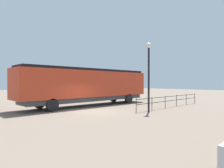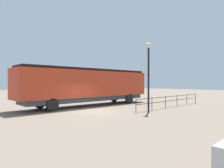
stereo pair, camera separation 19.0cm
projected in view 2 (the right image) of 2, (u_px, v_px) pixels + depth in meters
ground_plane at (94, 111)px, 16.80m from camera, size 120.00×120.00×0.00m
locomotive at (93, 85)px, 21.38m from camera, size 2.91×15.28×3.93m
lamp_post at (149, 66)px, 16.15m from camera, size 0.44×0.44×5.77m
platform_fence at (171, 99)px, 19.74m from camera, size 0.05×11.10×1.17m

